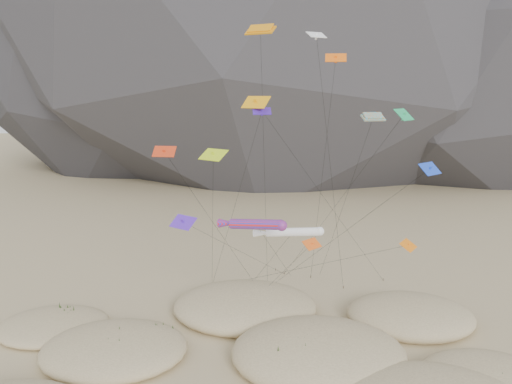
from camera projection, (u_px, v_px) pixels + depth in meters
The scene contains 8 objects.
dunes at pixel (262, 360), 41.32m from camera, with size 48.85×35.14×3.72m.
dune_grass at pixel (261, 357), 41.52m from camera, with size 40.00×27.53×1.45m.
kite_stakes at pixel (288, 280), 60.39m from camera, with size 20.74×7.58×0.30m.
rainbow_tube_kite at pixel (253, 224), 45.01m from camera, with size 7.77×17.46×11.58m.
white_tube_kite at pixel (290, 232), 46.62m from camera, with size 6.77×13.69×10.32m.
orange_parafoil at pixel (261, 32), 48.98m from camera, with size 3.19×7.36×29.12m.
multi_parafoil at pixel (372, 120), 45.18m from camera, with size 4.02×14.87×20.75m.
delta_kites at pixel (296, 151), 45.99m from camera, with size 25.23×22.19×28.26m.
Camera 1 is at (-0.51, -34.13, 22.40)m, focal length 35.00 mm.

